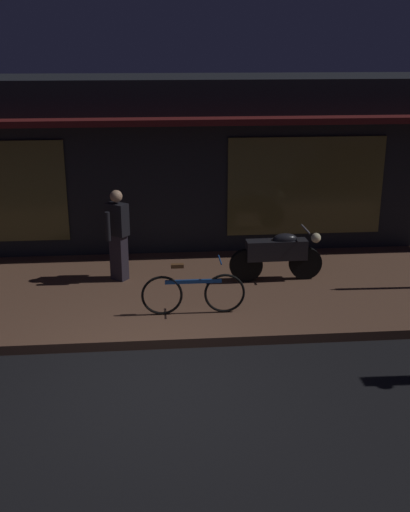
# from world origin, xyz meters

# --- Properties ---
(ground_plane) EXTENTS (60.00, 60.00, 0.00)m
(ground_plane) POSITION_xyz_m (0.00, 0.00, 0.00)
(ground_plane) COLOR black
(sidewalk_slab) EXTENTS (18.00, 4.00, 0.15)m
(sidewalk_slab) POSITION_xyz_m (0.00, 3.00, 0.07)
(sidewalk_slab) COLOR brown
(sidewalk_slab) RESTS_ON ground_plane
(storefront_building) EXTENTS (18.00, 3.30, 3.60)m
(storefront_building) POSITION_xyz_m (0.00, 6.39, 1.80)
(storefront_building) COLOR black
(storefront_building) RESTS_ON ground_plane
(motorcycle) EXTENTS (1.70, 0.55, 0.97)m
(motorcycle) POSITION_xyz_m (2.32, 3.28, 0.65)
(motorcycle) COLOR black
(motorcycle) RESTS_ON sidewalk_slab
(bicycle_parked) EXTENTS (1.66, 0.42, 0.91)m
(bicycle_parked) POSITION_xyz_m (0.68, 1.91, 0.51)
(bicycle_parked) COLOR black
(bicycle_parked) RESTS_ON sidewalk_slab
(person_bystander) EXTENTS (0.45, 0.54, 1.67)m
(person_bystander) POSITION_xyz_m (-0.55, 3.56, 1.03)
(person_bystander) COLOR #28232D
(person_bystander) RESTS_ON sidewalk_slab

